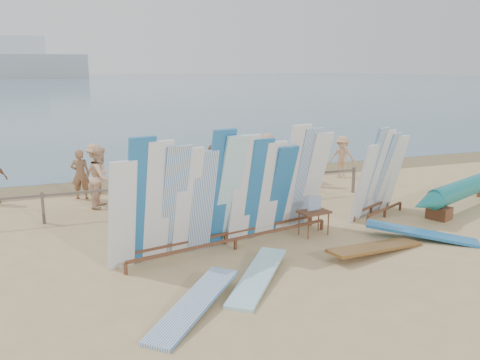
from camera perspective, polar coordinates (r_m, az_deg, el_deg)
name	(u,v)px	position (r m, az deg, el deg)	size (l,w,h in m)	color
ground	(214,240)	(12.86, -2.92, -6.78)	(160.00, 160.00, 0.00)	tan
ocean	(62,83)	(139.68, -19.40, 10.27)	(320.00, 240.00, 0.02)	slate
wet_sand_strip	(157,181)	(19.59, -9.35, -0.09)	(40.00, 2.60, 0.01)	olive
distant_ship	(18,62)	(191.75, -23.63, 12.01)	(45.00, 8.00, 14.00)	#999EA3
fence	(184,189)	(15.45, -6.34, -1.05)	(12.08, 0.08, 0.90)	#65554C
main_surfboard_rack	(230,194)	(12.03, -1.10, -1.60)	(5.85, 1.93, 2.93)	brown
side_surfboard_rack	(380,176)	(15.12, 15.44, 0.43)	(2.34, 1.55, 2.67)	brown
outrigger_canoe	(467,189)	(17.11, 24.17, -0.88)	(6.28, 3.05, 0.94)	brown
vendor_table	(314,222)	(13.28, 8.27, -4.71)	(0.85, 0.66, 1.03)	brown
flat_board_e	(194,312)	(9.39, -5.17, -14.55)	(0.56, 2.70, 0.07)	white
flat_board_b	(258,282)	(10.53, 2.03, -11.33)	(0.56, 2.70, 0.07)	#93D6EB
flat_board_c	(375,253)	(12.45, 14.95, -7.90)	(0.56, 2.70, 0.07)	brown
flat_board_d	(420,240)	(13.69, 19.58, -6.31)	(0.56, 2.70, 0.07)	#226AAD
beach_chair_left	(157,197)	(16.10, -9.25, -1.84)	(0.66, 0.68, 0.98)	red
beach_chair_right	(233,187)	(17.20, -0.78, -0.83)	(0.68, 0.70, 0.89)	red
stroller	(250,180)	(17.39, 1.18, 0.02)	(0.78, 0.96, 1.16)	red
beachgoer_9	(268,156)	(19.59, 3.11, 2.70)	(1.14, 0.47, 1.77)	tan
beachgoer_3	(95,169)	(17.85, -15.95, 1.19)	(1.13, 0.47, 1.75)	tan
beachgoer_4	(212,169)	(17.27, -3.14, 1.20)	(0.99, 0.43, 1.69)	#8C6042
beachgoer_2	(101,177)	(16.20, -15.35, 0.34)	(0.92, 0.44, 1.89)	beige
beachgoer_8	(306,161)	(18.62, 7.40, 2.15)	(0.88, 0.42, 1.82)	beige
beachgoer_1	(80,174)	(17.38, -17.49, 0.63)	(0.60, 0.33, 1.65)	#8C6042
beachgoer_extra_0	(342,157)	(20.15, 11.39, 2.57)	(1.06, 0.44, 1.65)	tan
beachgoer_10	(295,159)	(19.09, 6.22, 2.40)	(1.05, 0.45, 1.79)	#8C6042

